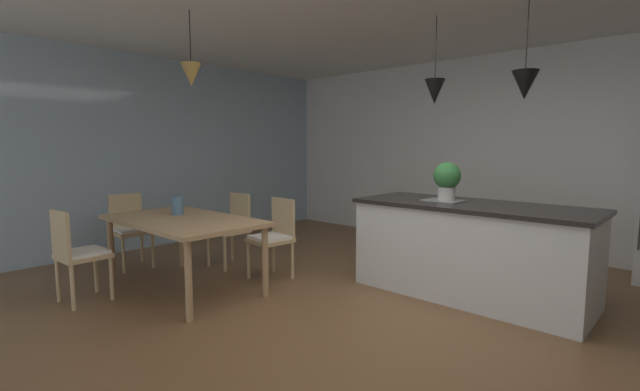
% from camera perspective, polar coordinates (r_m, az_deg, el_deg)
% --- Properties ---
extents(ground_plane, '(10.00, 8.40, 0.04)m').
position_cam_1_polar(ground_plane, '(3.76, 8.61, -16.47)').
color(ground_plane, brown).
extents(wall_back_kitchen, '(10.00, 0.12, 2.70)m').
position_cam_1_polar(wall_back_kitchen, '(6.44, 25.35, 5.06)').
color(wall_back_kitchen, white).
rests_on(wall_back_kitchen, ground_plane).
extents(window_wall_left_glazing, '(0.06, 8.40, 2.70)m').
position_cam_1_polar(window_wall_left_glazing, '(6.64, -21.76, 5.24)').
color(window_wall_left_glazing, '#9EB7C6').
rests_on(window_wall_left_glazing, ground_plane).
extents(dining_table, '(1.70, 0.98, 0.73)m').
position_cam_1_polar(dining_table, '(4.55, -17.54, -3.70)').
color(dining_table, tan).
rests_on(dining_table, ground_plane).
extents(chair_near_left, '(0.42, 0.42, 0.87)m').
position_cam_1_polar(chair_near_left, '(4.59, -29.26, -6.51)').
color(chair_near_left, tan).
rests_on(chair_near_left, ground_plane).
extents(chair_far_left, '(0.40, 0.40, 0.87)m').
position_cam_1_polar(chair_far_left, '(5.36, -11.55, -4.04)').
color(chair_far_left, tan).
rests_on(chair_far_left, ground_plane).
extents(chair_window_end, '(0.43, 0.43, 0.87)m').
position_cam_1_polar(chair_window_end, '(5.66, -23.64, -3.89)').
color(chair_window_end, tan).
rests_on(chair_window_end, ground_plane).
extents(chair_far_right, '(0.43, 0.43, 0.87)m').
position_cam_1_polar(chair_far_right, '(4.77, -6.09, -5.25)').
color(chair_far_right, tan).
rests_on(chair_far_right, ground_plane).
extents(kitchen_island, '(2.17, 0.90, 0.91)m').
position_cam_1_polar(kitchen_island, '(4.44, 19.11, -6.63)').
color(kitchen_island, silver).
rests_on(kitchen_island, ground_plane).
extents(pendant_over_table, '(0.19, 0.19, 0.70)m').
position_cam_1_polar(pendant_over_table, '(4.40, -16.55, 14.98)').
color(pendant_over_table, black).
extents(pendant_over_island_main, '(0.20, 0.20, 0.84)m').
position_cam_1_polar(pendant_over_island_main, '(4.54, 14.82, 13.07)').
color(pendant_over_island_main, black).
extents(pendant_over_island_aux, '(0.22, 0.22, 0.86)m').
position_cam_1_polar(pendant_over_island_aux, '(4.21, 25.31, 13.01)').
color(pendant_over_island_aux, black).
extents(potted_plant_on_island, '(0.27, 0.27, 0.39)m').
position_cam_1_polar(potted_plant_on_island, '(4.45, 16.34, 2.12)').
color(potted_plant_on_island, beige).
rests_on(potted_plant_on_island, kitchen_island).
extents(vase_on_dining_table, '(0.12, 0.12, 0.19)m').
position_cam_1_polar(vase_on_dining_table, '(4.79, -18.22, -1.29)').
color(vase_on_dining_table, slate).
rests_on(vase_on_dining_table, dining_table).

